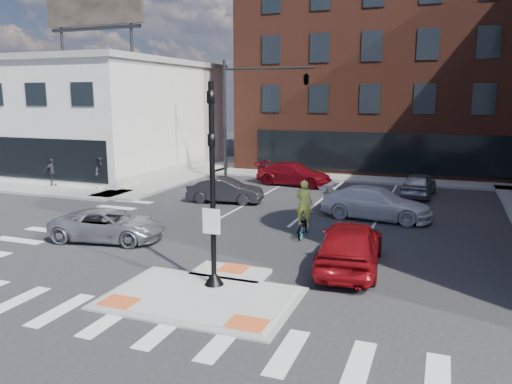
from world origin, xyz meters
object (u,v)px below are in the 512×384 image
at_px(bg_car_silver, 419,185).
at_px(cyclist, 304,218).
at_px(silver_suv, 108,225).
at_px(bg_car_red, 294,174).
at_px(white_pickup, 376,203).
at_px(pedestrian_b, 53,172).
at_px(pedestrian_a, 102,173).
at_px(red_sedan, 350,245).
at_px(bg_car_dark, 225,190).

bearing_deg(bg_car_silver, cyclist, 74.15).
xyz_separation_m(silver_suv, bg_car_red, (3.37, 14.74, 0.10)).
xyz_separation_m(silver_suv, white_pickup, (9.53, 7.46, 0.12)).
distance_m(bg_car_red, pedestrian_b, 15.27).
bearing_deg(bg_car_red, pedestrian_a, 129.56).
relative_size(red_sedan, white_pickup, 0.96).
bearing_deg(red_sedan, white_pickup, -93.35).
xyz_separation_m(white_pickup, bg_car_red, (-6.16, 7.28, -0.02)).
xyz_separation_m(bg_car_red, pedestrian_a, (-10.18, -6.25, 0.40)).
relative_size(bg_car_dark, bg_car_red, 0.81).
bearing_deg(bg_car_dark, cyclist, -138.84).
bearing_deg(bg_car_red, cyclist, -153.72).
height_order(red_sedan, white_pickup, red_sedan).
distance_m(white_pickup, cyclist, 4.80).
xyz_separation_m(cyclist, pedestrian_b, (-17.71, 5.20, 0.22)).
distance_m(red_sedan, bg_car_silver, 13.73).
bearing_deg(bg_car_silver, bg_car_red, -2.64).
distance_m(bg_car_dark, bg_car_silver, 11.14).
relative_size(red_sedan, bg_car_red, 0.98).
xyz_separation_m(bg_car_silver, pedestrian_a, (-17.94, -5.21, 0.43)).
bearing_deg(pedestrian_b, white_pickup, -37.36).
bearing_deg(pedestrian_b, bg_car_dark, -35.41).
bearing_deg(bg_car_red, white_pickup, -131.78).
distance_m(bg_car_dark, bg_car_red, 6.76).
relative_size(white_pickup, bg_car_dark, 1.26).
xyz_separation_m(red_sedan, pedestrian_a, (-16.44, 8.44, 0.29)).
bearing_deg(red_sedan, pedestrian_b, -26.84).
relative_size(red_sedan, bg_car_silver, 1.20).
xyz_separation_m(white_pickup, cyclist, (-2.37, -4.18, 0.05)).
bearing_deg(white_pickup, bg_car_red, 46.43).
relative_size(pedestrian_a, pedestrian_b, 1.14).
height_order(bg_car_silver, pedestrian_a, pedestrian_a).
xyz_separation_m(silver_suv, pedestrian_b, (-10.56, 8.48, 0.39)).
height_order(bg_car_red, pedestrian_a, pedestrian_a).
height_order(silver_suv, bg_car_silver, bg_car_silver).
distance_m(bg_car_silver, bg_car_red, 7.83).
bearing_deg(white_pickup, bg_car_dark, 90.45).
bearing_deg(pedestrian_a, bg_car_dark, 2.12).
bearing_deg(bg_car_red, silver_suv, 175.12).
bearing_deg(pedestrian_b, bg_car_silver, -20.94).
distance_m(white_pickup, pedestrian_b, 20.11).
distance_m(silver_suv, white_pickup, 12.10).
height_order(silver_suv, red_sedan, red_sedan).
height_order(silver_suv, white_pickup, white_pickup).
distance_m(bg_car_dark, cyclist, 7.63).
relative_size(white_pickup, pedestrian_a, 2.61).
distance_m(white_pickup, bg_car_red, 9.53).
relative_size(red_sedan, pedestrian_b, 2.85).
xyz_separation_m(bg_car_dark, bg_car_silver, (9.74, 5.41, 0.03)).
distance_m(silver_suv, red_sedan, 9.63).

